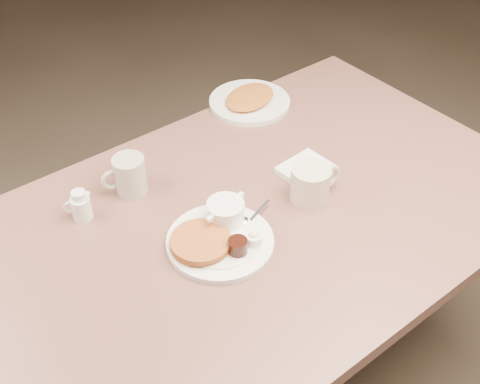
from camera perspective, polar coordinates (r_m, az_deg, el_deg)
diner_table at (r=1.59m, az=0.45°, el=-6.95°), size 1.50×0.90×0.75m
main_plate at (r=1.39m, az=-2.01°, el=-4.04°), size 0.32×0.29×0.07m
coffee_mug_near at (r=1.50m, az=6.79°, el=0.90°), size 0.15×0.11×0.09m
napkin at (r=1.60m, az=6.19°, el=2.15°), size 0.14×0.11×0.02m
coffee_mug_far at (r=1.53m, az=-10.46°, el=1.56°), size 0.12×0.10×0.10m
creamer_right at (r=1.49m, az=-14.83°, el=-1.28°), size 0.07×0.05×0.08m
hash_plate at (r=1.86m, az=0.92°, el=8.66°), size 0.31×0.31×0.04m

